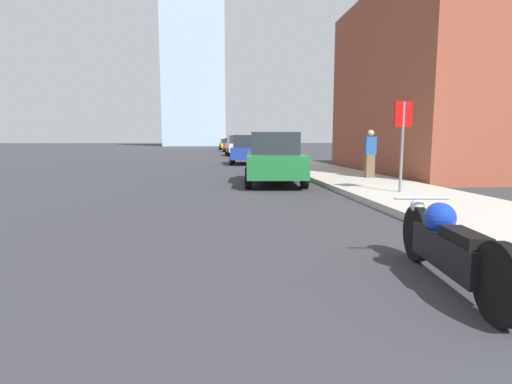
{
  "coord_description": "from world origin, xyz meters",
  "views": [
    {
      "loc": [
        0.53,
        0.98,
        1.43
      ],
      "look_at": [
        1.24,
        7.44,
        0.58
      ],
      "focal_mm": 28.0,
      "sensor_mm": 36.0,
      "label": 1
    }
  ],
  "objects_px": {
    "parked_car_blue": "(246,150)",
    "parked_car_silver": "(237,146)",
    "parked_car_yellow": "(226,144)",
    "stop_sign": "(403,131)",
    "parked_car_red": "(231,145)",
    "motorcycle": "(448,245)",
    "pedestrian": "(370,153)",
    "parked_car_green": "(274,159)"
  },
  "relations": [
    {
      "from": "parked_car_blue",
      "to": "parked_car_silver",
      "type": "bearing_deg",
      "value": 94.38
    },
    {
      "from": "parked_car_silver",
      "to": "parked_car_yellow",
      "type": "height_order",
      "value": "parked_car_silver"
    },
    {
      "from": "stop_sign",
      "to": "parked_car_red",
      "type": "bearing_deg",
      "value": 93.21
    },
    {
      "from": "motorcycle",
      "to": "stop_sign",
      "type": "bearing_deg",
      "value": 75.38
    },
    {
      "from": "parked_car_blue",
      "to": "stop_sign",
      "type": "xyz_separation_m",
      "value": [
        2.6,
        -14.51,
        0.81
      ]
    },
    {
      "from": "parked_car_blue",
      "to": "pedestrian",
      "type": "distance_m",
      "value": 11.21
    },
    {
      "from": "parked_car_green",
      "to": "parked_car_red",
      "type": "distance_m",
      "value": 36.7
    },
    {
      "from": "parked_car_yellow",
      "to": "pedestrian",
      "type": "bearing_deg",
      "value": -89.4
    },
    {
      "from": "parked_car_yellow",
      "to": "stop_sign",
      "type": "xyz_separation_m",
      "value": [
        2.54,
        -50.82,
        0.84
      ]
    },
    {
      "from": "parked_car_yellow",
      "to": "pedestrian",
      "type": "height_order",
      "value": "pedestrian"
    },
    {
      "from": "parked_car_silver",
      "to": "parked_car_yellow",
      "type": "xyz_separation_m",
      "value": [
        -0.21,
        23.58,
        -0.11
      ]
    },
    {
      "from": "stop_sign",
      "to": "motorcycle",
      "type": "bearing_deg",
      "value": -111.94
    },
    {
      "from": "motorcycle",
      "to": "parked_car_silver",
      "type": "bearing_deg",
      "value": 97.33
    },
    {
      "from": "parked_car_silver",
      "to": "pedestrian",
      "type": "distance_m",
      "value": 23.64
    },
    {
      "from": "parked_car_green",
      "to": "stop_sign",
      "type": "bearing_deg",
      "value": -48.06
    },
    {
      "from": "parked_car_red",
      "to": "pedestrian",
      "type": "height_order",
      "value": "pedestrian"
    },
    {
      "from": "motorcycle",
      "to": "parked_car_silver",
      "type": "height_order",
      "value": "parked_car_silver"
    },
    {
      "from": "parked_car_green",
      "to": "stop_sign",
      "type": "distance_m",
      "value": 4.48
    },
    {
      "from": "motorcycle",
      "to": "parked_car_silver",
      "type": "xyz_separation_m",
      "value": [
        -0.01,
        33.01,
        0.52
      ]
    },
    {
      "from": "stop_sign",
      "to": "parked_car_green",
      "type": "bearing_deg",
      "value": 126.42
    },
    {
      "from": "parked_car_green",
      "to": "parked_car_red",
      "type": "relative_size",
      "value": 1.08
    },
    {
      "from": "parked_car_red",
      "to": "pedestrian",
      "type": "bearing_deg",
      "value": -81.05
    },
    {
      "from": "motorcycle",
      "to": "parked_car_silver",
      "type": "distance_m",
      "value": 33.02
    },
    {
      "from": "motorcycle",
      "to": "parked_car_red",
      "type": "relative_size",
      "value": 0.57
    },
    {
      "from": "motorcycle",
      "to": "parked_car_yellow",
      "type": "xyz_separation_m",
      "value": [
        -0.22,
        56.59,
        0.41
      ]
    },
    {
      "from": "parked_car_green",
      "to": "parked_car_yellow",
      "type": "height_order",
      "value": "parked_car_green"
    },
    {
      "from": "parked_car_silver",
      "to": "parked_car_red",
      "type": "relative_size",
      "value": 1.11
    },
    {
      "from": "parked_car_red",
      "to": "parked_car_yellow",
      "type": "xyz_separation_m",
      "value": [
        -0.28,
        10.58,
        -0.04
      ]
    },
    {
      "from": "parked_car_silver",
      "to": "pedestrian",
      "type": "relative_size",
      "value": 2.81
    },
    {
      "from": "parked_car_green",
      "to": "parked_car_red",
      "type": "bearing_deg",
      "value": 94.96
    },
    {
      "from": "parked_car_green",
      "to": "parked_car_blue",
      "type": "bearing_deg",
      "value": 95.43
    },
    {
      "from": "parked_car_red",
      "to": "parked_car_yellow",
      "type": "height_order",
      "value": "parked_car_red"
    },
    {
      "from": "parked_car_blue",
      "to": "pedestrian",
      "type": "relative_size",
      "value": 2.49
    },
    {
      "from": "parked_car_silver",
      "to": "pedestrian",
      "type": "bearing_deg",
      "value": -84.94
    },
    {
      "from": "parked_car_silver",
      "to": "stop_sign",
      "type": "relative_size",
      "value": 2.07
    },
    {
      "from": "parked_car_red",
      "to": "stop_sign",
      "type": "xyz_separation_m",
      "value": [
        2.26,
        -40.24,
        0.8
      ]
    },
    {
      "from": "parked_car_silver",
      "to": "parked_car_red",
      "type": "xyz_separation_m",
      "value": [
        0.07,
        12.99,
        -0.07
      ]
    },
    {
      "from": "motorcycle",
      "to": "parked_car_blue",
      "type": "distance_m",
      "value": 20.28
    },
    {
      "from": "motorcycle",
      "to": "parked_car_yellow",
      "type": "bearing_deg",
      "value": 97.54
    },
    {
      "from": "parked_car_blue",
      "to": "parked_car_silver",
      "type": "distance_m",
      "value": 12.74
    },
    {
      "from": "motorcycle",
      "to": "parked_car_yellow",
      "type": "relative_size",
      "value": 0.54
    },
    {
      "from": "parked_car_green",
      "to": "pedestrian",
      "type": "bearing_deg",
      "value": 10.17
    }
  ]
}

